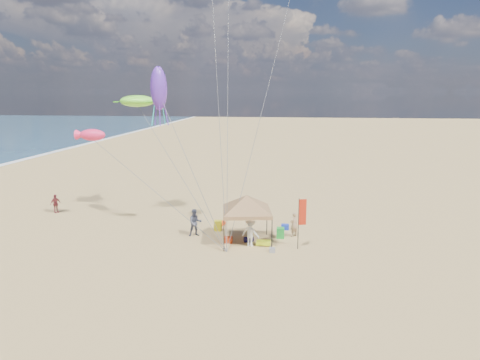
{
  "coord_description": "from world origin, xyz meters",
  "views": [
    {
      "loc": [
        3.28,
        -23.28,
        9.55
      ],
      "look_at": [
        0.0,
        3.0,
        4.0
      ],
      "focal_mm": 31.51,
      "sensor_mm": 36.0,
      "label": 1
    }
  ],
  "objects_px": {
    "feather_flag": "(301,215)",
    "chair_yellow": "(218,226)",
    "cooler_blue": "(285,227)",
    "beach_cart": "(263,243)",
    "person_far_a": "(55,204)",
    "person_near_b": "(195,223)",
    "chair_green": "(280,233)",
    "person_near_c": "(251,232)",
    "person_near_a": "(294,224)",
    "cooler_red": "(228,240)",
    "canopy_tent": "(247,197)"
  },
  "relations": [
    {
      "from": "feather_flag",
      "to": "chair_yellow",
      "type": "xyz_separation_m",
      "value": [
        -5.7,
        2.88,
        -1.81
      ]
    },
    {
      "from": "cooler_blue",
      "to": "beach_cart",
      "type": "relative_size",
      "value": 0.6
    },
    {
      "from": "chair_yellow",
      "to": "person_far_a",
      "type": "distance_m",
      "value": 14.01
    },
    {
      "from": "person_near_b",
      "to": "chair_green",
      "type": "bearing_deg",
      "value": -19.13
    },
    {
      "from": "beach_cart",
      "to": "person_near_c",
      "type": "bearing_deg",
      "value": -167.75
    },
    {
      "from": "chair_yellow",
      "to": "person_near_c",
      "type": "bearing_deg",
      "value": -46.99
    },
    {
      "from": "cooler_blue",
      "to": "person_near_c",
      "type": "bearing_deg",
      "value": -120.78
    },
    {
      "from": "person_near_c",
      "to": "person_near_a",
      "type": "bearing_deg",
      "value": -120.9
    },
    {
      "from": "cooler_blue",
      "to": "person_near_a",
      "type": "bearing_deg",
      "value": -66.53
    },
    {
      "from": "beach_cart",
      "to": "cooler_red",
      "type": "bearing_deg",
      "value": 173.41
    },
    {
      "from": "person_near_a",
      "to": "person_near_c",
      "type": "bearing_deg",
      "value": -3.73
    },
    {
      "from": "cooler_red",
      "to": "person_near_b",
      "type": "distance_m",
      "value": 2.7
    },
    {
      "from": "cooler_blue",
      "to": "person_near_a",
      "type": "height_order",
      "value": "person_near_a"
    },
    {
      "from": "beach_cart",
      "to": "person_near_a",
      "type": "distance_m",
      "value": 2.83
    },
    {
      "from": "cooler_blue",
      "to": "person_near_b",
      "type": "xyz_separation_m",
      "value": [
        -6.0,
        -2.1,
        0.74
      ]
    },
    {
      "from": "cooler_blue",
      "to": "chair_yellow",
      "type": "height_order",
      "value": "chair_yellow"
    },
    {
      "from": "feather_flag",
      "to": "person_far_a",
      "type": "bearing_deg",
      "value": 163.85
    },
    {
      "from": "cooler_blue",
      "to": "person_near_b",
      "type": "height_order",
      "value": "person_near_b"
    },
    {
      "from": "canopy_tent",
      "to": "person_near_a",
      "type": "relative_size",
      "value": 3.48
    },
    {
      "from": "chair_green",
      "to": "person_near_a",
      "type": "height_order",
      "value": "person_near_a"
    },
    {
      "from": "chair_green",
      "to": "person_near_a",
      "type": "distance_m",
      "value": 1.08
    },
    {
      "from": "cooler_blue",
      "to": "person_near_a",
      "type": "relative_size",
      "value": 0.32
    },
    {
      "from": "person_near_b",
      "to": "person_near_c",
      "type": "bearing_deg",
      "value": -42.7
    },
    {
      "from": "beach_cart",
      "to": "chair_green",
      "type": "bearing_deg",
      "value": 57.12
    },
    {
      "from": "cooler_red",
      "to": "beach_cart",
      "type": "xyz_separation_m",
      "value": [
        2.3,
        -0.27,
        0.01
      ]
    },
    {
      "from": "canopy_tent",
      "to": "chair_green",
      "type": "height_order",
      "value": "canopy_tent"
    },
    {
      "from": "chair_green",
      "to": "chair_yellow",
      "type": "height_order",
      "value": "same"
    },
    {
      "from": "feather_flag",
      "to": "cooler_blue",
      "type": "distance_m",
      "value": 4.28
    },
    {
      "from": "canopy_tent",
      "to": "person_near_a",
      "type": "bearing_deg",
      "value": 27.29
    },
    {
      "from": "cooler_blue",
      "to": "beach_cart",
      "type": "distance_m",
      "value": 3.61
    },
    {
      "from": "cooler_blue",
      "to": "person_near_c",
      "type": "height_order",
      "value": "person_near_c"
    },
    {
      "from": "canopy_tent",
      "to": "person_near_b",
      "type": "height_order",
      "value": "canopy_tent"
    },
    {
      "from": "chair_yellow",
      "to": "person_near_b",
      "type": "xyz_separation_m",
      "value": [
        -1.31,
        -1.32,
        0.58
      ]
    },
    {
      "from": "chair_green",
      "to": "person_far_a",
      "type": "height_order",
      "value": "person_far_a"
    },
    {
      "from": "feather_flag",
      "to": "person_near_c",
      "type": "xyz_separation_m",
      "value": [
        -3.13,
        0.12,
        -1.26
      ]
    },
    {
      "from": "canopy_tent",
      "to": "chair_green",
      "type": "relative_size",
      "value": 8.35
    },
    {
      "from": "chair_yellow",
      "to": "beach_cart",
      "type": "height_order",
      "value": "chair_yellow"
    },
    {
      "from": "cooler_red",
      "to": "person_near_a",
      "type": "xyz_separation_m",
      "value": [
        4.19,
        1.74,
        0.65
      ]
    },
    {
      "from": "canopy_tent",
      "to": "cooler_blue",
      "type": "distance_m",
      "value": 4.75
    },
    {
      "from": "feather_flag",
      "to": "cooler_blue",
      "type": "relative_size",
      "value": 6.02
    },
    {
      "from": "beach_cart",
      "to": "person_near_c",
      "type": "xyz_separation_m",
      "value": [
        -0.81,
        -0.18,
        0.7
      ]
    },
    {
      "from": "feather_flag",
      "to": "chair_green",
      "type": "relative_size",
      "value": 4.64
    },
    {
      "from": "canopy_tent",
      "to": "cooler_red",
      "type": "height_order",
      "value": "canopy_tent"
    },
    {
      "from": "canopy_tent",
      "to": "person_near_c",
      "type": "distance_m",
      "value": 2.25
    },
    {
      "from": "chair_yellow",
      "to": "person_near_b",
      "type": "distance_m",
      "value": 1.95
    },
    {
      "from": "beach_cart",
      "to": "person_near_b",
      "type": "height_order",
      "value": "person_near_b"
    },
    {
      "from": "canopy_tent",
      "to": "chair_yellow",
      "type": "height_order",
      "value": "canopy_tent"
    },
    {
      "from": "beach_cart",
      "to": "person_near_a",
      "type": "bearing_deg",
      "value": 46.54
    },
    {
      "from": "person_near_b",
      "to": "beach_cart",
      "type": "bearing_deg",
      "value": -37.44
    },
    {
      "from": "canopy_tent",
      "to": "chair_yellow",
      "type": "relative_size",
      "value": 8.35
    }
  ]
}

